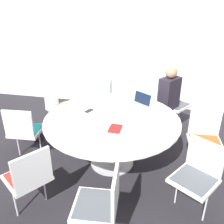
# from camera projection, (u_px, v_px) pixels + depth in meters

# --- Properties ---
(ground_plane) EXTENTS (16.00, 16.00, 0.00)m
(ground_plane) POSITION_uv_depth(u_px,v_px,m) (112.00, 162.00, 3.73)
(ground_plane) COLOR black
(wall_back) EXTENTS (8.00, 0.07, 2.70)m
(wall_back) POSITION_uv_depth(u_px,v_px,m) (134.00, 43.00, 5.05)
(wall_back) COLOR silver
(wall_back) RESTS_ON ground_plane
(conference_table) EXTENTS (1.86, 1.86, 0.74)m
(conference_table) POSITION_uv_depth(u_px,v_px,m) (112.00, 125.00, 3.44)
(conference_table) COLOR #B7B7BC
(conference_table) RESTS_ON ground_plane
(chair_0) EXTENTS (0.60, 0.60, 0.87)m
(chair_0) POSITION_uv_depth(u_px,v_px,m) (173.00, 100.00, 4.51)
(chair_0) COLOR silver
(chair_0) RESTS_ON ground_plane
(chair_1) EXTENTS (0.45, 0.47, 0.87)m
(chair_1) POSITION_uv_depth(u_px,v_px,m) (117.00, 97.00, 4.64)
(chair_1) COLOR silver
(chair_1) RESTS_ON ground_plane
(chair_2) EXTENTS (0.60, 0.60, 0.87)m
(chair_2) POSITION_uv_depth(u_px,v_px,m) (59.00, 106.00, 4.29)
(chair_2) COLOR silver
(chair_2) RESTS_ON ground_plane
(chair_3) EXTENTS (0.47, 0.45, 0.87)m
(chair_3) POSITION_uv_depth(u_px,v_px,m) (24.00, 129.00, 3.59)
(chair_3) COLOR silver
(chair_3) RESTS_ON ground_plane
(chair_4) EXTENTS (0.60, 0.60, 0.87)m
(chair_4) POSITION_uv_depth(u_px,v_px,m) (29.00, 175.00, 2.68)
(chair_4) COLOR silver
(chair_4) RESTS_ON ground_plane
(chair_5) EXTENTS (0.45, 0.47, 0.87)m
(chair_5) POSITION_uv_depth(u_px,v_px,m) (102.00, 201.00, 2.36)
(chair_5) COLOR silver
(chair_5) RESTS_ON ground_plane
(chair_6) EXTENTS (0.60, 0.59, 0.87)m
(chair_6) POSITION_uv_depth(u_px,v_px,m) (198.00, 173.00, 2.72)
(chair_6) COLOR silver
(chair_6) RESTS_ON ground_plane
(chair_7) EXTENTS (0.47, 0.45, 0.87)m
(chair_7) POSITION_uv_depth(u_px,v_px,m) (205.00, 136.00, 3.40)
(chair_7) COLOR silver
(chair_7) RESTS_ON ground_plane
(person_0) EXTENTS (0.39, 0.42, 1.22)m
(person_0) POSITION_uv_depth(u_px,v_px,m) (170.00, 95.00, 4.23)
(person_0) COLOR #231E28
(person_0) RESTS_ON ground_plane
(laptop) EXTENTS (0.41, 0.39, 0.21)m
(laptop) POSITION_uv_depth(u_px,v_px,m) (140.00, 103.00, 3.73)
(laptop) COLOR #99999E
(laptop) RESTS_ON conference_table
(spiral_notebook) EXTENTS (0.16, 0.22, 0.02)m
(spiral_notebook) POSITION_uv_depth(u_px,v_px,m) (115.00, 129.00, 3.14)
(spiral_notebook) COLOR maroon
(spiral_notebook) RESTS_ON conference_table
(cell_phone) EXTENTS (0.12, 0.16, 0.01)m
(cell_phone) POSITION_uv_depth(u_px,v_px,m) (89.00, 111.00, 3.61)
(cell_phone) COLOR black
(cell_phone) RESTS_ON conference_table
(handbag) EXTENTS (0.36, 0.16, 0.28)m
(handbag) POSITION_uv_depth(u_px,v_px,m) (32.00, 132.00, 4.26)
(handbag) COLOR black
(handbag) RESTS_ON ground_plane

